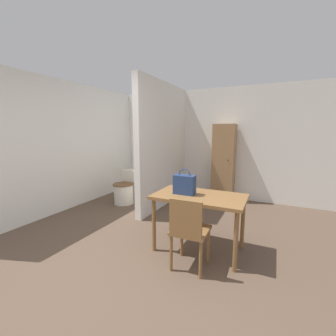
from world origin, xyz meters
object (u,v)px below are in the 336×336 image
at_px(toilet, 125,190).
at_px(handbag, 184,184).
at_px(dining_table, 199,202).
at_px(wooden_cabinet, 224,163).
at_px(wooden_chair, 189,230).

height_order(toilet, handbag, handbag).
bearing_deg(toilet, dining_table, -29.97).
xyz_separation_m(dining_table, wooden_cabinet, (-0.19, 2.32, 0.19)).
xyz_separation_m(dining_table, wooden_chair, (0.03, -0.46, -0.18)).
bearing_deg(toilet, wooden_cabinet, 31.41).
relative_size(toilet, wooden_cabinet, 0.41).
height_order(toilet, wooden_cabinet, wooden_cabinet).
distance_m(dining_table, toilet, 2.40).
xyz_separation_m(wooden_chair, wooden_cabinet, (-0.22, 2.78, 0.37)).
height_order(dining_table, toilet, dining_table).
bearing_deg(wooden_chair, handbag, 116.25).
height_order(handbag, wooden_cabinet, wooden_cabinet).
bearing_deg(wooden_cabinet, dining_table, -85.29).
bearing_deg(wooden_cabinet, toilet, -148.59).
bearing_deg(dining_table, toilet, 150.03).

